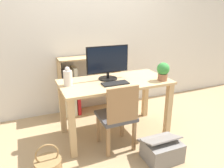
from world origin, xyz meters
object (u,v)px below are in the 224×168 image
at_px(basket, 48,165).
at_px(storage_box, 162,150).
at_px(potted_plant, 163,71).
at_px(monitor, 108,61).
at_px(bookshelf, 79,89).
at_px(chair, 118,115).
at_px(vase, 68,77).
at_px(keyboard, 115,83).

height_order(basket, storage_box, basket).
height_order(potted_plant, basket, potted_plant).
height_order(monitor, bookshelf, monitor).
height_order(chair, bookshelf, bookshelf).
distance_m(vase, potted_plant, 1.16).
bearing_deg(keyboard, monitor, 92.21).
bearing_deg(bookshelf, basket, -118.29).
bearing_deg(basket, storage_box, -12.24).
bearing_deg(basket, vase, 55.02).
height_order(monitor, basket, monitor).
xyz_separation_m(vase, storage_box, (0.83, -0.76, -0.72)).
height_order(chair, basket, chair).
distance_m(vase, basket, 0.96).
distance_m(chair, storage_box, 0.61).
distance_m(bookshelf, storage_box, 1.58).
distance_m(keyboard, basket, 1.15).
height_order(monitor, storage_box, monitor).
height_order(vase, chair, vase).
bearing_deg(chair, vase, 130.50).
relative_size(keyboard, vase, 1.42).
bearing_deg(vase, potted_plant, -13.05).
xyz_separation_m(monitor, potted_plant, (0.61, -0.32, -0.11)).
height_order(potted_plant, chair, potted_plant).
bearing_deg(potted_plant, bookshelf, 131.04).
bearing_deg(basket, potted_plant, 9.19).
height_order(keyboard, storage_box, keyboard).
bearing_deg(bookshelf, storage_box, -69.75).
xyz_separation_m(keyboard, basket, (-0.88, -0.34, -0.66)).
distance_m(bookshelf, basket, 1.40).
bearing_deg(chair, storage_box, -53.63).
height_order(potted_plant, storage_box, potted_plant).
bearing_deg(potted_plant, vase, 166.95).
bearing_deg(potted_plant, chair, -168.66).
relative_size(keyboard, chair, 0.39).
height_order(potted_plant, bookshelf, potted_plant).
distance_m(monitor, bookshelf, 0.88).
relative_size(vase, storage_box, 0.57).
bearing_deg(potted_plant, monitor, 152.65).
height_order(keyboard, basket, keyboard).
xyz_separation_m(keyboard, storage_box, (0.30, -0.59, -0.62)).
height_order(keyboard, vase, vase).
xyz_separation_m(vase, potted_plant, (1.13, -0.26, 0.03)).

